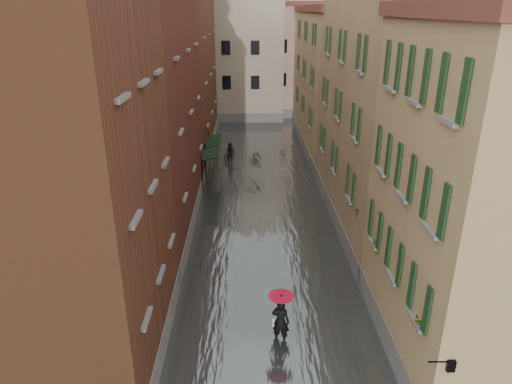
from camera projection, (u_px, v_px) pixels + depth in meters
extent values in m
plane|color=slate|center=(272.00, 317.00, 18.66)|extent=(120.00, 120.00, 0.00)
cube|color=#4F5657|center=(261.00, 195.00, 30.67)|extent=(10.00, 60.00, 0.20)
cube|color=brown|center=(55.00, 190.00, 14.22)|extent=(6.00, 8.00, 13.00)
cube|color=#571C1B|center=(135.00, 118.00, 24.52)|extent=(6.00, 14.00, 12.50)
cube|color=brown|center=(174.00, 69.00, 38.14)|extent=(6.00, 16.00, 14.00)
cube|color=tan|center=(493.00, 207.00, 14.80)|extent=(6.00, 8.00, 11.50)
cube|color=tan|center=(393.00, 113.00, 24.71)|extent=(6.00, 14.00, 13.00)
cube|color=tan|center=(339.00, 84.00, 38.90)|extent=(6.00, 16.00, 11.50)
cube|color=#B7AC92|center=(228.00, 58.00, 51.39)|extent=(12.00, 9.00, 13.00)
cube|color=#CD9C90|center=(305.00, 61.00, 53.62)|extent=(10.00, 9.00, 12.00)
cube|color=black|center=(210.00, 153.00, 31.16)|extent=(1.09, 2.70, 0.31)
cylinder|color=black|center=(202.00, 176.00, 30.33)|extent=(0.06, 0.06, 2.80)
cylinder|color=black|center=(205.00, 163.00, 32.83)|extent=(0.06, 0.06, 2.80)
cube|color=black|center=(213.00, 141.00, 34.10)|extent=(1.09, 3.21, 0.31)
cylinder|color=black|center=(206.00, 162.00, 33.03)|extent=(0.06, 0.06, 2.80)
cylinder|color=black|center=(209.00, 149.00, 36.01)|extent=(0.06, 0.06, 2.80)
cylinder|color=black|center=(439.00, 362.00, 12.02)|extent=(0.60, 0.05, 0.05)
cube|color=black|center=(450.00, 365.00, 12.07)|extent=(0.22, 0.22, 0.35)
cube|color=beige|center=(450.00, 365.00, 12.07)|extent=(0.14, 0.14, 0.24)
cube|color=#925C2F|center=(423.00, 326.00, 13.30)|extent=(0.22, 0.85, 0.18)
imported|color=#265926|center=(425.00, 314.00, 13.15)|extent=(0.59, 0.51, 0.66)
cube|color=#925C2F|center=(378.00, 246.00, 17.76)|extent=(0.22, 0.85, 0.18)
imported|color=#265926|center=(380.00, 237.00, 17.60)|extent=(0.59, 0.51, 0.66)
cube|color=#925C2F|center=(360.00, 214.00, 20.53)|extent=(0.22, 0.85, 0.18)
imported|color=#265926|center=(361.00, 205.00, 20.37)|extent=(0.59, 0.51, 0.66)
imported|color=black|center=(281.00, 321.00, 16.96)|extent=(0.80, 0.66, 1.89)
cube|color=beige|center=(273.00, 320.00, 17.00)|extent=(0.08, 0.30, 0.38)
cylinder|color=black|center=(281.00, 312.00, 16.81)|extent=(0.02, 0.02, 1.00)
cone|color=red|center=(281.00, 299.00, 16.59)|extent=(0.99, 0.99, 0.28)
imported|color=black|center=(231.00, 153.00, 37.07)|extent=(0.97, 0.86, 1.66)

